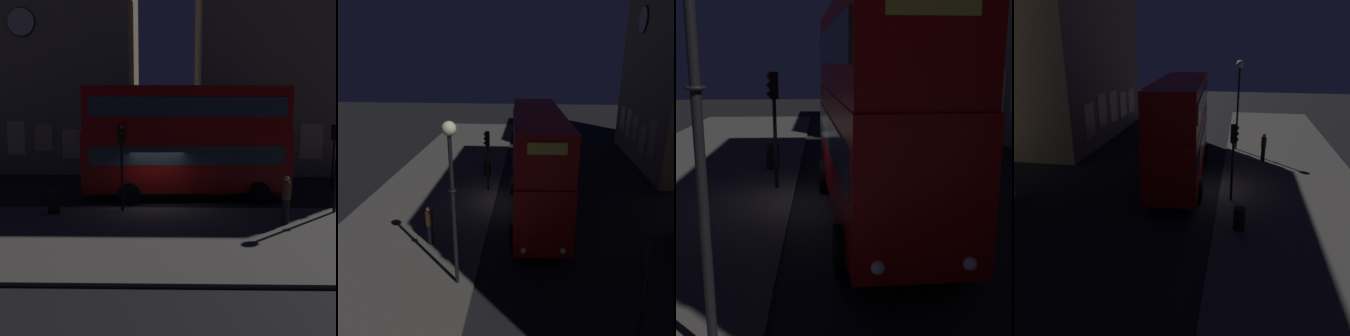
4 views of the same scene
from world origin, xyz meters
The scene contains 9 objects.
ground_plane centered at (0.00, 0.00, 0.00)m, with size 80.00×80.00×0.00m, color black.
sidewalk_slab centered at (0.00, -4.68, 0.06)m, with size 44.00×7.64×0.12m, color #4C4944.
building_with_clock centered at (-8.63, 12.94, 8.13)m, with size 12.40×7.32×16.24m.
building_plain_facade centered at (10.19, 13.00, 9.83)m, with size 15.18×9.15×19.66m.
double_decker_bus centered at (1.39, 1.47, 3.13)m, with size 10.30×3.16×5.59m.
traffic_light_near_kerb centered at (-1.42, -1.49, 2.84)m, with size 0.37×0.39×3.78m.
traffic_light_far_side centered at (10.03, 4.47, 2.69)m, with size 0.34×0.38×3.73m.
pedestrian centered at (5.02, -3.29, 1.07)m, with size 0.33×0.33×1.83m.
litter_bin centered at (-4.27, -1.90, 0.60)m, with size 0.49×0.49×0.97m, color black.
Camera 1 is at (0.84, -16.91, 4.07)m, focal length 39.29 mm.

